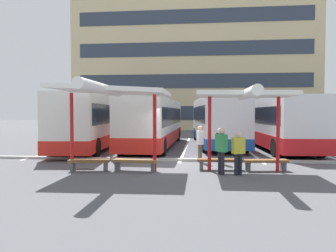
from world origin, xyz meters
TOP-DOWN VIEW (x-y plane):
  - ground_plane at (0.00, 0.00)m, footprint 160.00×160.00m
  - terminal_building at (0.02, 34.78)m, footprint 32.28×16.04m
  - coach_bus_0 at (-5.86, 6.15)m, footprint 3.44×11.77m
  - coach_bus_1 at (-2.07, 7.32)m, footprint 2.77×12.26m
  - coach_bus_2 at (2.08, 8.91)m, footprint 3.46×11.89m
  - coach_bus_3 at (5.80, 7.67)m, footprint 3.09×12.36m
  - lane_stripe_0 at (-7.64, 7.60)m, footprint 0.16×14.00m
  - lane_stripe_1 at (-3.82, 7.60)m, footprint 0.16×14.00m
  - lane_stripe_2 at (0.00, 7.60)m, footprint 0.16×14.00m
  - lane_stripe_3 at (3.82, 7.60)m, footprint 0.16×14.00m
  - lane_stripe_4 at (7.64, 7.60)m, footprint 0.16×14.00m
  - waiting_shelter_0 at (-2.50, -1.77)m, footprint 4.36×5.07m
  - bench_0 at (-3.40, -1.69)m, footprint 1.63×0.62m
  - bench_1 at (-1.60, -1.50)m, footprint 1.82×0.63m
  - waiting_shelter_1 at (2.62, -1.40)m, footprint 3.63×4.24m
  - bench_2 at (1.72, -0.95)m, footprint 1.79×0.56m
  - bench_3 at (3.52, -0.96)m, footprint 1.76×0.65m
  - platform_kerb at (0.00, 1.20)m, footprint 44.00×0.24m
  - waiting_passenger_0 at (0.94, 0.93)m, footprint 0.33×0.53m
  - waiting_passenger_1 at (1.72, -1.89)m, footprint 0.45×0.54m
  - waiting_passenger_2 at (2.34, -1.91)m, footprint 0.51×0.38m
  - waiting_passenger_3 at (1.84, 0.68)m, footprint 0.32×0.50m

SIDE VIEW (x-z plane):
  - ground_plane at x=0.00m, z-range 0.00..0.00m
  - lane_stripe_0 at x=-7.64m, z-range 0.00..0.01m
  - lane_stripe_1 at x=-3.82m, z-range 0.00..0.01m
  - lane_stripe_2 at x=0.00m, z-range 0.00..0.01m
  - lane_stripe_3 at x=3.82m, z-range 0.00..0.01m
  - lane_stripe_4 at x=7.64m, z-range 0.00..0.01m
  - platform_kerb at x=0.00m, z-range 0.00..0.12m
  - bench_0 at x=-3.40m, z-range 0.11..0.56m
  - bench_3 at x=3.52m, z-range 0.11..0.56m
  - bench_2 at x=1.72m, z-range 0.11..0.56m
  - bench_1 at x=-1.60m, z-range 0.11..0.56m
  - waiting_passenger_2 at x=2.34m, z-range 0.11..1.71m
  - waiting_passenger_3 at x=1.84m, z-range 0.12..1.72m
  - waiting_passenger_0 at x=0.94m, z-range 0.13..1.83m
  - waiting_passenger_1 at x=1.72m, z-range 0.14..1.87m
  - coach_bus_1 at x=-2.07m, z-range -0.14..3.37m
  - coach_bus_3 at x=5.80m, z-range -0.14..3.40m
  - coach_bus_2 at x=2.08m, z-range -0.11..3.53m
  - coach_bus_0 at x=-5.86m, z-range -0.12..3.55m
  - waiting_shelter_1 at x=2.62m, z-range 1.34..4.49m
  - waiting_shelter_0 at x=-2.50m, z-range 1.41..4.78m
  - terminal_building at x=0.02m, z-range -1.37..21.87m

